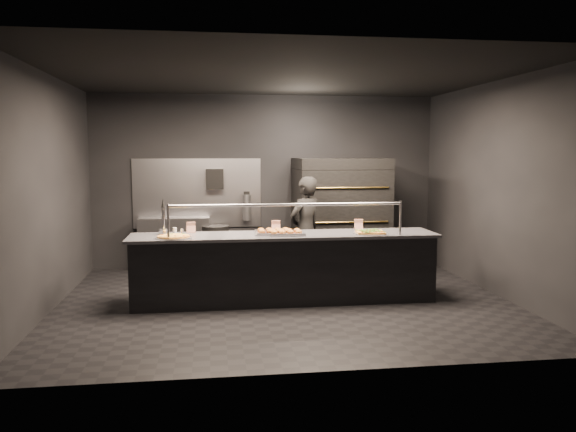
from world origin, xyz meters
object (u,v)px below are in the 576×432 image
object	(u,v)px
trash_bin	(216,248)
slider_tray_a	(274,232)
square_pizza	(370,232)
worker	(305,230)
prep_shelf	(175,244)
slider_tray_b	(286,233)
service_counter	(285,267)
beer_tap	(163,224)
towel_dispenser	(215,179)
fire_extinguisher	(247,207)
pizza_oven	(340,214)
round_pizza	(174,237)

from	to	relation	value
trash_bin	slider_tray_a	bearing A→B (deg)	-70.90
square_pizza	worker	distance (m)	1.37
prep_shelf	slider_tray_b	size ratio (longest dim) A/B	2.40
service_counter	prep_shelf	distance (m)	2.82
beer_tap	square_pizza	bearing A→B (deg)	-7.05
prep_shelf	towel_dispenser	distance (m)	1.31
fire_extinguisher	slider_tray_a	xyz separation A→B (m)	(0.21, -2.40, -0.11)
trash_bin	worker	bearing A→B (deg)	-40.55
trash_bin	service_counter	bearing A→B (deg)	-67.64
beer_tap	trash_bin	distance (m)	2.22
pizza_oven	beer_tap	distance (m)	3.28
worker	trash_bin	bearing A→B (deg)	-77.71
service_counter	slider_tray_a	world-z (taller)	service_counter
fire_extinguisher	square_pizza	world-z (taller)	fire_extinguisher
fire_extinguisher	slider_tray_a	size ratio (longest dim) A/B	0.97
worker	round_pizza	bearing A→B (deg)	-5.43
service_counter	square_pizza	world-z (taller)	service_counter
slider_tray_a	square_pizza	world-z (taller)	slider_tray_a
beer_tap	towel_dispenser	bearing A→B (deg)	72.36
square_pizza	round_pizza	bearing A→B (deg)	180.00
slider_tray_a	pizza_oven	bearing A→B (deg)	54.70
round_pizza	pizza_oven	bearing A→B (deg)	37.72
towel_dispenser	slider_tray_b	world-z (taller)	towel_dispenser
prep_shelf	worker	distance (m)	2.46
round_pizza	slider_tray_b	xyz separation A→B (m)	(1.45, 0.06, 0.01)
prep_shelf	square_pizza	world-z (taller)	square_pizza
towel_dispenser	trash_bin	xyz separation A→B (m)	(0.00, -0.20, -1.17)
beer_tap	slider_tray_a	xyz separation A→B (m)	(1.46, -0.19, -0.11)
round_pizza	prep_shelf	bearing A→B (deg)	93.48
towel_dispenser	prep_shelf	bearing A→B (deg)	-174.29
beer_tap	square_pizza	world-z (taller)	beer_tap
service_counter	towel_dispenser	world-z (taller)	towel_dispenser
prep_shelf	slider_tray_b	world-z (taller)	slider_tray_b
slider_tray_b	trash_bin	distance (m)	2.52
service_counter	beer_tap	bearing A→B (deg)	173.26
service_counter	round_pizza	distance (m)	1.53
pizza_oven	slider_tray_a	xyz separation A→B (m)	(-1.34, -1.90, -0.02)
prep_shelf	round_pizza	bearing A→B (deg)	-86.52
fire_extinguisher	square_pizza	size ratio (longest dim) A/B	1.11
round_pizza	square_pizza	distance (m)	2.59
towel_dispenser	slider_tray_b	xyz separation A→B (m)	(0.90, -2.48, -0.60)
prep_shelf	fire_extinguisher	size ratio (longest dim) A/B	2.38
trash_bin	pizza_oven	bearing A→B (deg)	-7.81
slider_tray_a	round_pizza	bearing A→B (deg)	-173.34
towel_dispenser	fire_extinguisher	size ratio (longest dim) A/B	0.69
beer_tap	square_pizza	xyz separation A→B (m)	(2.74, -0.34, -0.12)
prep_shelf	square_pizza	bearing A→B (deg)	-42.05
pizza_oven	trash_bin	bearing A→B (deg)	172.19
pizza_oven	worker	distance (m)	1.16
service_counter	beer_tap	xyz separation A→B (m)	(-1.60, 0.19, 0.59)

